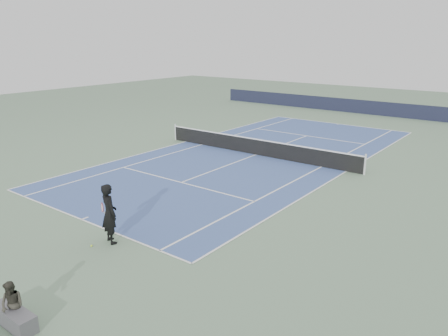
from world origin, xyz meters
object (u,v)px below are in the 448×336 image
Objects in this scene: tennis_net at (256,146)px; tennis_ball at (91,246)px; spectator_bench at (13,311)px; tennis_player at (109,213)px.

tennis_net is 188.25× the size of tennis_ball.
tennis_ball is 4.14m from spectator_bench.
tennis_ball is at bearing -110.78° from tennis_player.
spectator_bench is at bearing -76.09° from tennis_net.
tennis_net is at bearing 103.91° from spectator_bench.
spectator_bench is (4.11, -16.62, -0.10)m from tennis_net.
spectator_bench reaches higher than tennis_ball.
tennis_net is at bearing 99.30° from tennis_ball.
tennis_player reaches higher than tennis_net.
tennis_player is at bearing 112.41° from spectator_bench.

